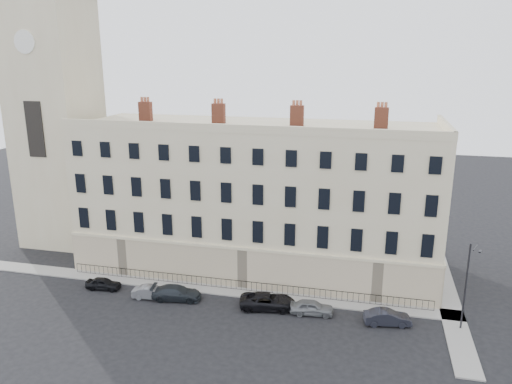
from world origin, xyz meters
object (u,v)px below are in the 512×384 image
Objects in this scene: car_b at (152,292)px; car_a at (103,284)px; car_e at (312,307)px; car_d at (268,301)px; car_c at (177,293)px; car_f at (387,318)px; streetlamp at (467,283)px.

car_a is at bearing 76.08° from car_b.
car_e is (14.76, 0.50, 0.06)m from car_b.
car_d reaches higher than car_e.
car_c is 18.79m from car_f.
car_f is 6.92m from streetlamp.
car_e reaches higher than car_a.
car_f is (18.79, -0.07, -0.02)m from car_c.
car_a is 5.36m from car_b.
car_d is at bearing -158.33° from streetlamp.
car_e is 6.36m from car_f.
car_a is 32.55m from streetlamp.
car_e is at bearing -94.93° from car_b.
car_d is 1.27× the size of car_f.
car_e is at bearing -97.46° from car_c.
car_d is 16.59m from streetlamp.
car_d reaches higher than car_b.
car_f reaches higher than car_a.
car_c reaches higher than car_f.
car_b is 0.72× the size of car_d.
car_b is 0.94× the size of car_e.
streetlamp is (12.27, 0.26, 3.55)m from car_e.
car_b is 14.77m from car_e.
car_f is 0.51× the size of streetlamp.
car_a is 26.44m from car_f.
streetlamp reaches higher than car_d.
car_d is 0.65× the size of streetlamp.
car_b is 2.35m from car_c.
car_a is 0.68× the size of car_d.
streetlamp is (32.34, 0.10, 3.62)m from car_a.
streetlamp is at bearing -94.85° from car_f.
streetlamp is at bearing -98.71° from car_d.
car_c is at bearing -89.36° from car_b.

